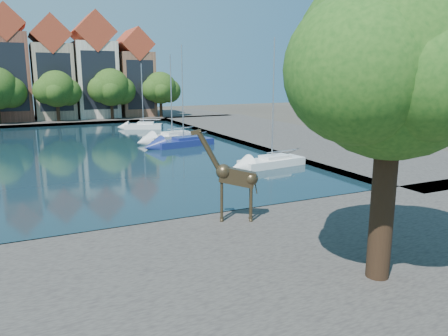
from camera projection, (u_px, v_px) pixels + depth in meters
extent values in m
plane|color=#38332B|center=(112.00, 238.00, 20.34)|extent=(160.00, 160.00, 0.00)
cube|color=black|center=(62.00, 154.00, 41.56)|extent=(38.00, 50.00, 0.08)
cube|color=#48443E|center=(155.00, 303.00, 14.09)|extent=(50.00, 14.00, 0.50)
cube|color=#48443E|center=(43.00, 120.00, 69.82)|extent=(60.00, 16.00, 0.50)
cube|color=#48443E|center=(284.00, 136.00, 51.91)|extent=(14.00, 52.00, 0.50)
cylinder|color=#332114|center=(383.00, 201.00, 14.81)|extent=(0.80, 0.80, 5.50)
sphere|color=#194614|center=(394.00, 60.00, 13.82)|extent=(6.40, 6.40, 6.40)
sphere|color=#194614|center=(427.00, 80.00, 15.02)|extent=(4.80, 4.80, 4.80)
sphere|color=#194614|center=(359.00, 70.00, 12.80)|extent=(4.48, 4.48, 4.48)
cube|color=brown|center=(11.00, 77.00, 66.73)|extent=(5.39, 9.00, 13.00)
cube|color=#A34920|center=(5.00, 24.00, 65.10)|extent=(5.44, 9.18, 5.44)
cube|color=black|center=(11.00, 77.00, 62.76)|extent=(4.40, 0.05, 9.75)
cube|color=tan|center=(53.00, 82.00, 69.38)|extent=(5.88, 9.00, 11.50)
cube|color=#A34920|center=(49.00, 36.00, 67.89)|extent=(5.94, 9.18, 5.94)
cube|color=black|center=(55.00, 82.00, 65.42)|extent=(4.80, 0.05, 8.62)
cube|color=beige|center=(95.00, 80.00, 72.03)|extent=(6.37, 9.00, 12.00)
cube|color=#A34920|center=(92.00, 33.00, 70.46)|extent=(6.43, 9.18, 6.43)
cube|color=black|center=(100.00, 80.00, 68.07)|extent=(5.20, 0.05, 9.00)
cube|color=brown|center=(134.00, 84.00, 74.89)|extent=(5.39, 9.00, 10.50)
cube|color=#A34920|center=(132.00, 45.00, 73.53)|extent=(5.44, 9.18, 5.44)
cube|color=black|center=(141.00, 85.00, 70.93)|extent=(4.40, 0.05, 7.88)
sphere|color=#224012|center=(10.00, 92.00, 62.49)|extent=(4.50, 4.50, 4.50)
cylinder|color=#332114|center=(58.00, 111.00, 65.39)|extent=(0.50, 0.50, 3.20)
sphere|color=#224012|center=(56.00, 89.00, 64.71)|extent=(5.40, 5.40, 5.40)
sphere|color=#224012|center=(68.00, 92.00, 65.77)|extent=(4.05, 4.05, 4.05)
sphere|color=#224012|center=(46.00, 91.00, 63.80)|extent=(3.78, 3.78, 3.78)
cylinder|color=#332114|center=(112.00, 109.00, 68.72)|extent=(0.50, 0.50, 3.20)
sphere|color=#224012|center=(111.00, 87.00, 68.01)|extent=(5.80, 5.80, 5.80)
sphere|color=#224012|center=(122.00, 91.00, 69.13)|extent=(4.35, 4.35, 4.35)
sphere|color=#224012|center=(101.00, 89.00, 67.06)|extent=(4.06, 4.06, 4.06)
cylinder|color=#332114|center=(161.00, 107.00, 72.05)|extent=(0.50, 0.50, 3.20)
sphere|color=#224012|center=(160.00, 88.00, 71.38)|extent=(5.20, 5.20, 5.20)
sphere|color=#224012|center=(169.00, 91.00, 72.40)|extent=(3.90, 3.90, 3.90)
sphere|color=#224012|center=(153.00, 90.00, 70.49)|extent=(3.64, 3.64, 3.64)
cylinder|color=#3E311F|center=(222.00, 203.00, 20.91)|extent=(0.14, 0.14, 1.85)
cylinder|color=#3E311F|center=(222.00, 201.00, 21.29)|extent=(0.14, 0.14, 1.85)
cylinder|color=#3E311F|center=(251.00, 203.00, 20.92)|extent=(0.14, 0.14, 1.85)
cylinder|color=#3E311F|center=(251.00, 201.00, 21.30)|extent=(0.14, 0.14, 1.85)
cube|color=#3E311F|center=(237.00, 177.00, 20.84)|extent=(1.84, 1.19, 1.08)
cylinder|color=#3E311F|center=(210.00, 152.00, 20.57)|extent=(1.19, 0.73, 1.92)
cube|color=#3E311F|center=(196.00, 132.00, 20.37)|extent=(0.53, 0.36, 0.29)
cube|color=silver|center=(272.00, 161.00, 35.70)|extent=(5.80, 2.65, 0.79)
cube|color=silver|center=(272.00, 158.00, 35.64)|extent=(2.60, 1.67, 0.44)
cylinder|color=#B2B2B7|center=(273.00, 100.00, 34.64)|extent=(0.11, 0.11, 9.56)
cube|color=navy|center=(184.00, 142.00, 45.79)|extent=(6.64, 3.40, 0.86)
cube|color=navy|center=(183.00, 139.00, 45.73)|extent=(3.02, 2.06, 0.48)
cylinder|color=#B2B2B7|center=(183.00, 93.00, 44.72)|extent=(0.11, 0.11, 9.62)
cube|color=silver|center=(172.00, 137.00, 49.05)|extent=(6.74, 4.03, 0.95)
cube|color=silver|center=(172.00, 134.00, 48.99)|extent=(3.12, 2.32, 0.53)
cylinder|color=#B2B2B7|center=(171.00, 95.00, 48.08)|extent=(0.13, 0.13, 8.72)
cube|color=silver|center=(143.00, 126.00, 59.99)|extent=(5.26, 3.52, 0.87)
cube|color=silver|center=(143.00, 124.00, 59.93)|extent=(2.48, 1.96, 0.48)
cylinder|color=#B2B2B7|center=(142.00, 94.00, 59.08)|extent=(0.12, 0.12, 8.10)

